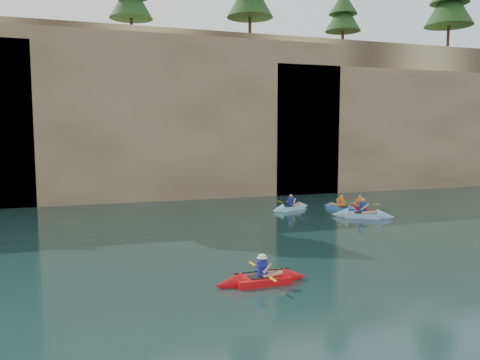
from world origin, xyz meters
name	(u,v)px	position (x,y,z in m)	size (l,w,h in m)	color
ground	(272,336)	(0.00, 0.00, 0.00)	(160.00, 160.00, 0.00)	black
cliff	(136,115)	(0.00, 30.00, 6.00)	(70.00, 16.00, 12.00)	tan
cliff_slab_center	(177,116)	(2.00, 22.60, 5.70)	(24.00, 2.40, 11.40)	#9C865E
cliff_slab_east	(418,128)	(22.00, 22.60, 4.92)	(26.00, 2.40, 9.84)	#9C865E
sea_cave_center	(87,179)	(-4.00, 21.95, 1.60)	(3.50, 1.00, 3.20)	black
sea_cave_east	(287,164)	(10.00, 21.95, 2.25)	(5.00, 1.00, 4.50)	black
main_kayaker	(262,279)	(1.08, 3.51, 0.15)	(3.07, 2.10, 1.13)	red
kayaker_ltblue_near	(363,215)	(10.21, 12.14, 0.16)	(3.22, 2.50, 1.32)	#8CB8EA
kayaker_red_far	(360,209)	(11.18, 13.96, 0.14)	(2.20, 3.21, 1.16)	red
kayaker_ltblue_mid	(291,207)	(7.52, 15.64, 0.14)	(3.09, 2.16, 1.16)	#98E2FF
kayaker_blue_east	(341,208)	(10.29, 14.54, 0.14)	(2.26, 3.32, 1.15)	#3A77C8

